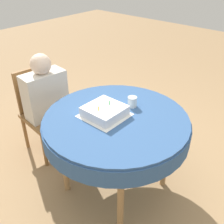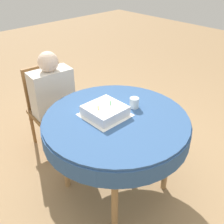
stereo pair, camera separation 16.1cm
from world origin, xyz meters
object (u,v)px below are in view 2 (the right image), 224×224
Objects in this scene: person at (53,94)px; drinking_glass at (134,103)px; birthday_cake at (105,111)px; chair at (51,105)px.

person is 0.90m from drinking_glass.
birthday_cake reaches higher than drinking_glass.
drinking_glass is at bearing -16.66° from birthday_cake.
birthday_cake is at bearing -84.71° from person.
person is 0.80m from birthday_cake.
chair is 10.27× the size of drinking_glass.
birthday_cake is 0.26m from drinking_glass.
birthday_cake is 3.28× the size of drinking_glass.
chair is 0.94m from birthday_cake.
chair is 0.20m from person.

